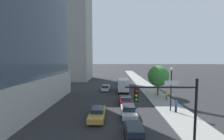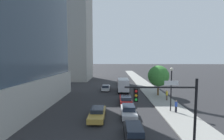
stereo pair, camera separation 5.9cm
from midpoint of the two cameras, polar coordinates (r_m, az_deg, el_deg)
The scene contains 14 objects.
sidewalk at distance 30.28m, azimuth 17.30°, elevation -9.81°, with size 4.33×120.00×0.15m, color gray.
construction_building at distance 55.62m, azimuth -16.73°, elevation 16.64°, with size 23.23×18.43×43.60m.
traffic_light_pole at distance 12.73m, azimuth 21.62°, elevation -11.40°, with size 5.79×0.48×5.70m.
street_lamp at distance 21.66m, azimuth 22.31°, elevation -4.70°, with size 0.44×0.44×6.07m.
street_tree at distance 30.22m, azimuth 17.78°, elevation -2.22°, with size 4.11×4.11×5.95m.
car_green at distance 42.37m, azimuth 3.66°, elevation -4.68°, with size 1.73×4.16×1.46m.
car_black at distance 14.40m, azimuth 8.84°, elevation -23.41°, with size 1.74×4.73×1.38m.
car_white at distance 34.27m, azimuth -2.36°, elevation -6.90°, with size 1.78×4.32×1.39m.
car_red at distance 24.72m, azimuth 5.41°, elevation -11.36°, with size 1.88×4.31×1.43m.
car_gold at distance 18.78m, azimuth -5.65°, elevation -16.56°, with size 1.82×4.60×1.38m.
car_silver at distance 19.60m, azimuth 6.57°, elevation -15.64°, with size 1.84×4.47×1.42m.
box_truck at distance 32.72m, azimuth 4.36°, elevation -5.59°, with size 2.27×6.86×3.05m.
pedestrian_yellow_shirt at distance 27.62m, azimuth 20.76°, elevation -9.14°, with size 0.34×0.34×1.80m.
pedestrian_blue_shirt at distance 22.07m, azimuth 23.90°, elevation -12.85°, with size 0.34×0.34×1.67m.
Camera 2 is at (-0.07, -8.21, 7.40)m, focal length 23.30 mm.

